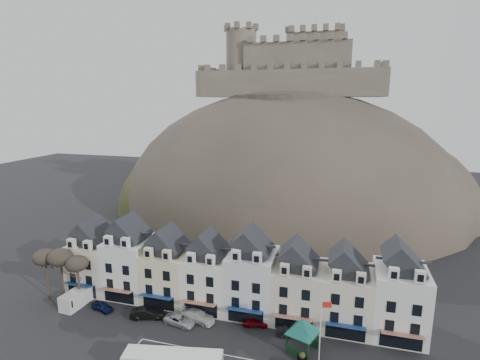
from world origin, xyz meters
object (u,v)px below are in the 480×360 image
car_white (198,316)px  bus_shelter (303,326)px  car_silver (180,320)px  car_charcoal (291,332)px  white_van (77,298)px  car_black (147,313)px  flagpole (321,328)px  car_navy (102,306)px  car_maroon (255,322)px

car_white → bus_shelter: bearing=-87.4°
car_silver → car_charcoal: car_charcoal is taller
car_silver → car_charcoal: 15.66m
white_van → car_black: (12.23, -0.17, -0.42)m
bus_shelter → car_white: bus_shelter is taller
flagpole → car_navy: (-32.47, 3.12, -4.25)m
car_white → car_maroon: 8.33m
car_silver → car_white: car_white is taller
car_charcoal → flagpole: bearing=-142.0°
car_black → car_silver: (5.20, -0.11, -0.15)m
car_black → car_charcoal: 20.84m
car_charcoal → car_black: bearing=88.7°
white_van → car_black: bearing=2.5°
white_van → car_silver: white_van is taller
white_van → car_maroon: white_van is taller
car_navy → bus_shelter: bearing=-77.7°
car_navy → car_maroon: 23.29m
car_white → car_charcoal: size_ratio=1.31×
car_navy → car_white: bearing=-70.2°
white_van → car_charcoal: white_van is taller
bus_shelter → flagpole: 3.32m
bus_shelter → car_silver: bearing=-163.3°
white_van → car_charcoal: size_ratio=1.34×
car_silver → car_charcoal: size_ratio=1.13×
white_van → car_maroon: bearing=7.9°
car_black → car_navy: bearing=72.1°
flagpole → car_navy: size_ratio=2.29×
flagpole → car_silver: (-19.70, 3.02, -4.25)m
bus_shelter → car_charcoal: 4.16m
bus_shelter → car_maroon: (-6.99, 3.58, -2.86)m
flagpole → car_maroon: (-9.30, 5.52, -4.27)m
bus_shelter → car_navy: bus_shelter is taller
white_van → bus_shelter: bearing=1.1°
car_white → flagpole: bearing=-92.2°
car_black → car_maroon: bearing=-99.2°
car_silver → car_charcoal: bearing=-74.0°
car_silver → car_navy: bearing=100.4°
car_charcoal → car_navy: bearing=87.7°
flagpole → white_van: bearing=174.9°
white_van → car_black: 12.24m
flagpole → car_charcoal: size_ratio=2.12×
bus_shelter → car_navy: 30.32m
bus_shelter → car_black: size_ratio=1.39×
white_van → car_maroon: size_ratio=1.48×
car_silver → flagpole: bearing=-87.8°
flagpole → car_navy: bearing=174.5°
car_charcoal → car_white: bearing=84.8°
white_van → car_black: size_ratio=1.13×
bus_shelter → white_van: (-34.82, 1.37, -2.28)m
car_navy → car_silver: size_ratio=0.82×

